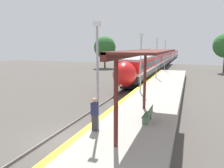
{
  "coord_description": "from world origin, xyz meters",
  "views": [
    {
      "loc": [
        6.9,
        -10.59,
        5.48
      ],
      "look_at": [
        0.56,
        7.25,
        2.21
      ],
      "focal_mm": 35.0,
      "sensor_mm": 36.0,
      "label": 1
    }
  ],
  "objects_px": {
    "platform_bench": "(148,114)",
    "railway_signal": "(124,68)",
    "lamppost_near": "(97,70)",
    "lamppost_mid": "(141,59)",
    "train": "(165,58)",
    "lamppost_far": "(157,55)",
    "lamppost_farthest": "(165,53)",
    "person_waiting": "(95,114)"
  },
  "relations": [
    {
      "from": "lamppost_mid",
      "to": "lamppost_farthest",
      "type": "xyz_separation_m",
      "value": [
        0.0,
        21.03,
        0.0
      ]
    },
    {
      "from": "train",
      "to": "person_waiting",
      "type": "xyz_separation_m",
      "value": [
        2.32,
        -55.29,
        -0.3
      ]
    },
    {
      "from": "person_waiting",
      "to": "lamppost_far",
      "type": "distance_m",
      "value": 21.3
    },
    {
      "from": "train",
      "to": "lamppost_near",
      "type": "relative_size",
      "value": 15.32
    },
    {
      "from": "platform_bench",
      "to": "lamppost_far",
      "type": "distance_m",
      "value": 19.19
    },
    {
      "from": "train",
      "to": "lamppost_mid",
      "type": "xyz_separation_m",
      "value": [
        2.46,
        -44.63,
        1.99
      ]
    },
    {
      "from": "platform_bench",
      "to": "railway_signal",
      "type": "height_order",
      "value": "railway_signal"
    },
    {
      "from": "lamppost_near",
      "to": "lamppost_farthest",
      "type": "height_order",
      "value": "same"
    },
    {
      "from": "platform_bench",
      "to": "lamppost_farthest",
      "type": "distance_m",
      "value": 29.58
    },
    {
      "from": "platform_bench",
      "to": "person_waiting",
      "type": "distance_m",
      "value": 3.41
    },
    {
      "from": "person_waiting",
      "to": "lamppost_far",
      "type": "xyz_separation_m",
      "value": [
        0.13,
        21.18,
        2.29
      ]
    },
    {
      "from": "lamppost_near",
      "to": "lamppost_farthest",
      "type": "distance_m",
      "value": 31.55
    },
    {
      "from": "lamppost_far",
      "to": "lamppost_mid",
      "type": "bearing_deg",
      "value": -90.0
    },
    {
      "from": "person_waiting",
      "to": "railway_signal",
      "type": "relative_size",
      "value": 0.46
    },
    {
      "from": "lamppost_mid",
      "to": "lamppost_farthest",
      "type": "bearing_deg",
      "value": 90.0
    },
    {
      "from": "train",
      "to": "lamppost_mid",
      "type": "height_order",
      "value": "lamppost_mid"
    },
    {
      "from": "platform_bench",
      "to": "lamppost_mid",
      "type": "relative_size",
      "value": 0.25
    },
    {
      "from": "platform_bench",
      "to": "lamppost_mid",
      "type": "distance_m",
      "value": 9.08
    },
    {
      "from": "railway_signal",
      "to": "lamppost_mid",
      "type": "xyz_separation_m",
      "value": [
        4.6,
        -9.86,
        1.84
      ]
    },
    {
      "from": "railway_signal",
      "to": "platform_bench",
      "type": "bearing_deg",
      "value": -69.18
    },
    {
      "from": "platform_bench",
      "to": "lamppost_farthest",
      "type": "height_order",
      "value": "lamppost_farthest"
    },
    {
      "from": "train",
      "to": "platform_bench",
      "type": "distance_m",
      "value": 53.18
    },
    {
      "from": "railway_signal",
      "to": "train",
      "type": "bearing_deg",
      "value": 86.47
    },
    {
      "from": "person_waiting",
      "to": "train",
      "type": "bearing_deg",
      "value": 92.4
    },
    {
      "from": "train",
      "to": "railway_signal",
      "type": "relative_size",
      "value": 22.28
    },
    {
      "from": "platform_bench",
      "to": "train",
      "type": "bearing_deg",
      "value": 95.15
    },
    {
      "from": "railway_signal",
      "to": "lamppost_far",
      "type": "bearing_deg",
      "value": 8.07
    },
    {
      "from": "lamppost_near",
      "to": "lamppost_mid",
      "type": "bearing_deg",
      "value": 90.0
    },
    {
      "from": "platform_bench",
      "to": "lamppost_far",
      "type": "relative_size",
      "value": 0.25
    },
    {
      "from": "lamppost_mid",
      "to": "railway_signal",
      "type": "bearing_deg",
      "value": 115.01
    },
    {
      "from": "person_waiting",
      "to": "lamppost_near",
      "type": "relative_size",
      "value": 0.32
    },
    {
      "from": "platform_bench",
      "to": "railway_signal",
      "type": "xyz_separation_m",
      "value": [
        -6.92,
        18.19,
        0.93
      ]
    },
    {
      "from": "train",
      "to": "platform_bench",
      "type": "relative_size",
      "value": 60.89
    },
    {
      "from": "train",
      "to": "railway_signal",
      "type": "xyz_separation_m",
      "value": [
        -2.15,
        -34.77,
        0.15
      ]
    },
    {
      "from": "railway_signal",
      "to": "lamppost_near",
      "type": "xyz_separation_m",
      "value": [
        4.6,
        -20.38,
        1.84
      ]
    },
    {
      "from": "lamppost_mid",
      "to": "lamppost_farthest",
      "type": "distance_m",
      "value": 21.03
    },
    {
      "from": "lamppost_near",
      "to": "lamppost_mid",
      "type": "xyz_separation_m",
      "value": [
        0.0,
        10.52,
        0.0
      ]
    },
    {
      "from": "train",
      "to": "person_waiting",
      "type": "bearing_deg",
      "value": -87.6
    },
    {
      "from": "train",
      "to": "lamppost_farthest",
      "type": "height_order",
      "value": "lamppost_farthest"
    },
    {
      "from": "platform_bench",
      "to": "lamppost_near",
      "type": "height_order",
      "value": "lamppost_near"
    },
    {
      "from": "train",
      "to": "lamppost_far",
      "type": "height_order",
      "value": "lamppost_far"
    },
    {
      "from": "lamppost_mid",
      "to": "train",
      "type": "bearing_deg",
      "value": 93.15
    }
  ]
}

